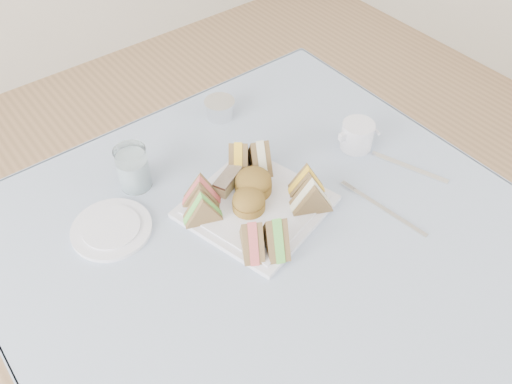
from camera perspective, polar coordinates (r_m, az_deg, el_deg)
table at (r=1.38m, az=1.79°, el=-15.21°), size 0.90×0.90×0.74m
tablecloth at (r=1.07m, az=2.24°, el=-5.62°), size 1.02×1.02×0.01m
serving_plate at (r=1.12m, az=0.00°, el=-1.55°), size 0.31×0.31×0.01m
sandwich_fl_a at (r=1.02m, az=-0.43°, el=-4.59°), size 0.08×0.09×0.07m
sandwich_fl_b at (r=1.02m, az=2.12°, el=-4.27°), size 0.07×0.10×0.08m
sandwich_fr_a at (r=1.13m, az=5.40°, el=1.27°), size 0.09×0.07×0.07m
sandwich_fr_b at (r=1.09m, az=5.90°, el=-0.27°), size 0.10×0.07×0.08m
sandwich_bl_a at (r=1.07m, az=-5.67°, el=-1.56°), size 0.09×0.06×0.07m
sandwich_bl_b at (r=1.11m, az=-5.83°, el=0.19°), size 0.09×0.08×0.07m
sandwich_br_a at (r=1.17m, az=0.38°, el=3.97°), size 0.07×0.09×0.08m
sandwich_br_b at (r=1.17m, az=-1.85°, el=3.78°), size 0.09×0.09×0.08m
scone_left at (r=1.09m, az=-0.77°, el=-0.99°), size 0.08×0.08×0.05m
scone_right at (r=1.13m, az=-0.27°, el=0.99°), size 0.11×0.11×0.05m
pastry_slice at (r=1.14m, az=-2.97°, el=1.13°), size 0.08×0.06×0.04m
side_plate at (r=1.12m, az=-14.96°, el=-3.78°), size 0.21×0.21×0.01m
water_glass at (r=1.17m, az=-12.83°, el=2.50°), size 0.09×0.09×0.10m
tea_strainer at (r=1.34m, az=-3.82°, el=8.67°), size 0.09×0.09×0.04m
knife at (r=1.26m, az=15.82°, el=2.51°), size 0.07×0.17×0.00m
fork at (r=1.15m, az=13.85°, el=-2.11°), size 0.03×0.18×0.00m
creamer_jug at (r=1.27m, az=10.60°, el=5.87°), size 0.09×0.09×0.07m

